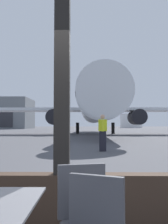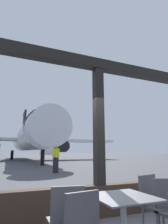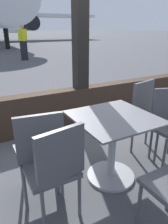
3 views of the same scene
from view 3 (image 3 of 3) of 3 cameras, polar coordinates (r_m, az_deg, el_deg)
The scene contains 7 objects.
window_frame at distance 3.44m, azimuth -0.98°, elevation 16.77°, with size 8.25×0.24×3.47m.
dining_table at distance 2.25m, azimuth 7.65°, elevation -8.43°, with size 0.78×0.78×0.73m.
cafe_chair_window_right at distance 1.71m, azimuth -7.85°, elevation -14.33°, with size 0.44×0.44×0.89m.
cafe_chair_aisle_right at distance 1.95m, azimuth -11.91°, elevation -9.53°, with size 0.43×0.43×0.90m.
cafe_chair_side_extra at distance 2.79m, azimuth 16.97°, elevation 0.08°, with size 0.46×0.46×0.93m.
ground_crew_worker at distance 11.60m, azimuth -16.09°, elevation 17.73°, with size 0.40×0.57×1.74m.
fuel_storage_tank at distance 94.86m, azimuth -18.39°, elevation 21.34°, with size 8.35×8.35×5.32m, color white.
Camera 3 is at (-1.59, -3.03, 1.54)m, focal length 33.92 mm.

